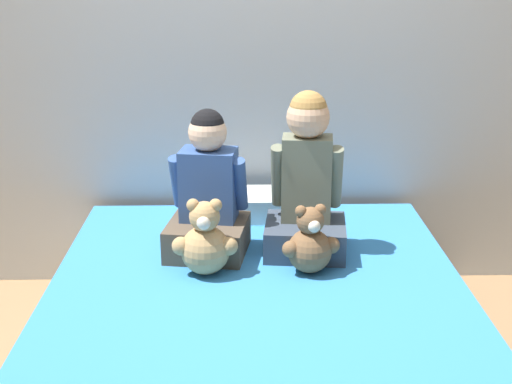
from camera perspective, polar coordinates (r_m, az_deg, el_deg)
wall_behind_bed at (r=3.43m, az=-0.28°, el=12.63°), size 8.00×0.06×2.50m
bed at (r=2.73m, az=0.16°, el=-12.11°), size 1.58×1.94×0.43m
child_on_left at (r=2.91m, az=-3.86°, el=-0.33°), size 0.36×0.36×0.60m
child_on_right at (r=2.90m, az=4.06°, el=0.58°), size 0.36×0.34×0.67m
teddy_bear_held_by_left_child at (r=2.74m, az=-4.09°, el=-4.05°), size 0.25×0.19×0.30m
teddy_bear_held_by_right_child at (r=2.76m, az=4.34°, el=-4.17°), size 0.23×0.17×0.27m
pillow_at_headboard at (r=3.35m, az=-0.19°, el=-1.00°), size 0.44×0.26×0.11m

